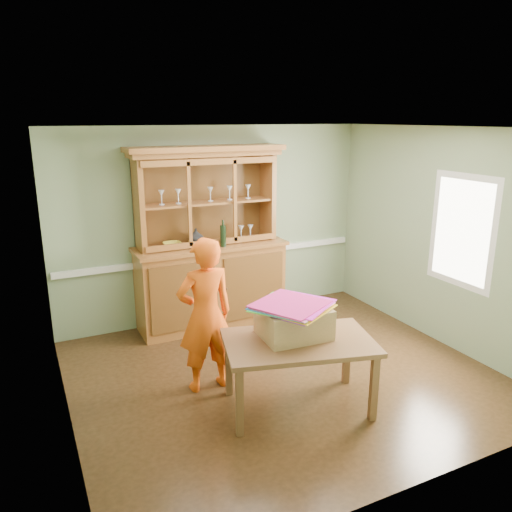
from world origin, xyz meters
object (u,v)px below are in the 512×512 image
dining_table (299,348)px  cardboard_box (294,322)px  china_hutch (210,265)px  person (205,315)px

dining_table → cardboard_box: bearing=103.2°
china_hutch → cardboard_box: china_hutch is taller
china_hutch → dining_table: bearing=-89.3°
dining_table → person: (-0.68, 0.74, 0.19)m
china_hutch → dining_table: 2.35m
china_hutch → cardboard_box: bearing=-89.2°
china_hutch → person: 1.73m
cardboard_box → person: 0.93m
dining_table → cardboard_box: cardboard_box is taller
dining_table → china_hutch: bearing=105.6°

